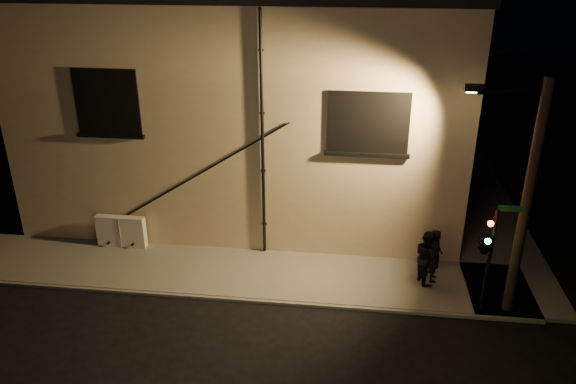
# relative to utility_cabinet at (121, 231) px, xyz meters

# --- Properties ---
(ground) EXTENTS (90.00, 90.00, 0.00)m
(ground) POSITION_rel_utility_cabinet_xyz_m (6.99, -2.70, -0.70)
(ground) COLOR black
(sidewalk) EXTENTS (21.00, 16.00, 0.12)m
(sidewalk) POSITION_rel_utility_cabinet_xyz_m (8.21, 1.69, -0.64)
(sidewalk) COLOR slate
(sidewalk) RESTS_ON ground
(building) EXTENTS (16.20, 12.23, 8.80)m
(building) POSITION_rel_utility_cabinet_xyz_m (3.99, 6.29, 3.70)
(building) COLOR beige
(building) RESTS_ON ground
(utility_cabinet) EXTENTS (1.78, 0.30, 1.17)m
(utility_cabinet) POSITION_rel_utility_cabinet_xyz_m (0.00, 0.00, 0.00)
(utility_cabinet) COLOR silver
(utility_cabinet) RESTS_ON sidewalk
(pedestrian_a) EXTENTS (0.50, 0.70, 1.80)m
(pedestrian_a) POSITION_rel_utility_cabinet_xyz_m (10.94, -0.93, 0.32)
(pedestrian_a) COLOR black
(pedestrian_a) RESTS_ON sidewalk
(pedestrian_b) EXTENTS (0.94, 1.06, 1.81)m
(pedestrian_b) POSITION_rel_utility_cabinet_xyz_m (10.66, -1.07, 0.32)
(pedestrian_b) COLOR black
(pedestrian_b) RESTS_ON sidewalk
(traffic_signal) EXTENTS (1.27, 2.03, 3.45)m
(traffic_signal) POSITION_rel_utility_cabinet_xyz_m (12.01, -2.51, 1.74)
(traffic_signal) COLOR black
(traffic_signal) RESTS_ON sidewalk
(streetlamp_pole) EXTENTS (2.02, 1.39, 7.13)m
(streetlamp_pole) POSITION_rel_utility_cabinet_xyz_m (12.89, -2.23, 3.09)
(streetlamp_pole) COLOR black
(streetlamp_pole) RESTS_ON ground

